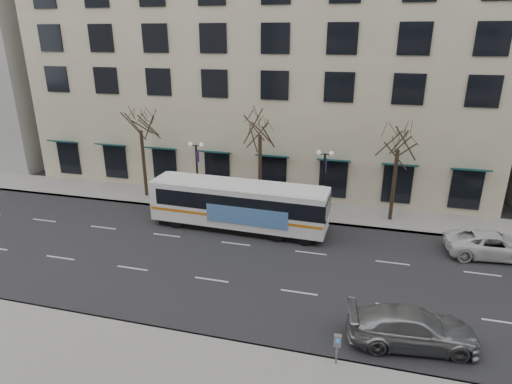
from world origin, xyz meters
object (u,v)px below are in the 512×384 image
(city_bus, at_px, (240,204))
(silver_car, at_px, (412,328))
(lamp_post_right, at_px, (324,181))
(white_pickup, at_px, (493,245))
(pay_station, at_px, (337,343))
(tree_far_left, at_px, (140,119))
(tree_far_right, at_px, (399,136))
(tree_far_mid, at_px, (260,122))
(lamp_post_left, at_px, (197,170))

(city_bus, distance_m, silver_car, 14.64)
(lamp_post_right, bearing_deg, city_bus, -147.05)
(white_pickup, bearing_deg, lamp_post_right, 67.09)
(city_bus, distance_m, pay_station, 14.31)
(tree_far_left, distance_m, tree_far_right, 20.00)
(tree_far_left, xyz_separation_m, tree_far_right, (20.00, 0.00, -0.28))
(lamp_post_right, relative_size, silver_car, 0.92)
(tree_far_right, relative_size, white_pickup, 1.43)
(silver_car, bearing_deg, lamp_post_right, 15.04)
(tree_far_mid, distance_m, city_bus, 6.53)
(tree_far_right, relative_size, silver_car, 1.42)
(tree_far_right, xyz_separation_m, lamp_post_right, (-4.99, -0.60, -3.48))
(lamp_post_left, bearing_deg, city_bus, -37.65)
(lamp_post_right, xyz_separation_m, white_pickup, (11.00, -3.40, -2.16))
(tree_far_left, relative_size, tree_far_right, 1.03)
(lamp_post_left, bearing_deg, white_pickup, -9.20)
(city_bus, relative_size, silver_car, 2.23)
(silver_car, height_order, pay_station, silver_car)
(tree_far_mid, xyz_separation_m, silver_car, (10.50, -13.82, -6.08))
(tree_far_mid, height_order, lamp_post_left, tree_far_mid)
(white_pickup, xyz_separation_m, pay_station, (-8.63, -12.10, 0.38))
(city_bus, height_order, white_pickup, city_bus)
(silver_car, bearing_deg, city_bus, 40.89)
(tree_far_mid, bearing_deg, tree_far_right, -0.00)
(lamp_post_right, xyz_separation_m, city_bus, (-5.43, -3.52, -1.09))
(lamp_post_right, bearing_deg, silver_car, -67.45)
(tree_far_left, distance_m, pay_station, 24.32)
(tree_far_left, distance_m, silver_car, 25.41)
(silver_car, bearing_deg, tree_far_left, 48.50)
(tree_far_left, xyz_separation_m, white_pickup, (26.01, -4.00, -5.92))
(tree_far_mid, height_order, city_bus, tree_far_mid)
(tree_far_mid, bearing_deg, pay_station, -65.40)
(tree_far_left, bearing_deg, city_bus, -23.30)
(white_pickup, bearing_deg, lamp_post_left, 75.07)
(tree_far_left, relative_size, white_pickup, 1.48)
(lamp_post_left, bearing_deg, lamp_post_right, 0.00)
(silver_car, height_order, white_pickup, silver_car)
(city_bus, bearing_deg, tree_far_right, 23.80)
(tree_far_right, height_order, silver_car, tree_far_right)
(lamp_post_right, bearing_deg, tree_far_left, 177.71)
(city_bus, bearing_deg, lamp_post_right, 35.18)
(city_bus, relative_size, white_pickup, 2.24)
(lamp_post_left, distance_m, lamp_post_right, 10.00)
(silver_car, bearing_deg, lamp_post_left, 42.00)
(tree_far_mid, height_order, white_pickup, tree_far_mid)
(lamp_post_right, height_order, pay_station, lamp_post_right)
(tree_far_left, height_order, lamp_post_left, tree_far_left)
(white_pickup, bearing_deg, silver_car, 144.99)
(tree_far_right, distance_m, pay_station, 17.14)
(tree_far_left, height_order, tree_far_right, tree_far_left)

